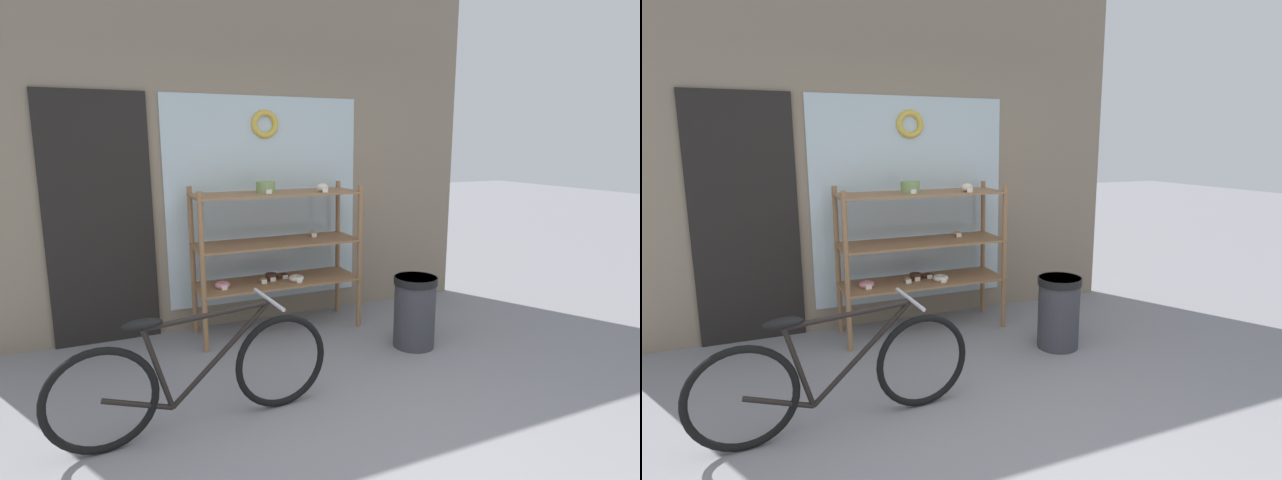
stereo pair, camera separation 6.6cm
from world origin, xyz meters
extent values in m
plane|color=gray|center=(0.00, 0.00, 0.00)|extent=(30.00, 30.00, 0.00)
cube|color=gray|center=(0.00, 2.57, 1.77)|extent=(4.68, 0.08, 3.53)
cube|color=silver|center=(0.20, 2.52, 1.15)|extent=(1.83, 0.02, 1.90)
cube|color=black|center=(-1.24, 2.51, 1.05)|extent=(0.84, 0.03, 2.10)
torus|color=gold|center=(0.20, 2.50, 1.85)|extent=(0.26, 0.06, 0.26)
cylinder|color=#8E6642|center=(-0.52, 1.95, 0.66)|extent=(0.04, 0.04, 1.32)
cylinder|color=#8E6642|center=(0.90, 1.95, 0.66)|extent=(0.04, 0.04, 1.32)
cylinder|color=#8E6642|center=(-0.52, 2.41, 0.66)|extent=(0.04, 0.04, 1.32)
cylinder|color=#8E6642|center=(0.90, 2.41, 0.66)|extent=(0.04, 0.04, 1.32)
cube|color=#8E6642|center=(0.19, 2.18, 0.46)|extent=(1.46, 0.50, 0.02)
cube|color=#8E6642|center=(0.19, 2.18, 0.82)|extent=(1.46, 0.50, 0.02)
cube|color=#8E6642|center=(0.19, 2.18, 1.25)|extent=(1.46, 0.50, 0.02)
torus|color=#4C2D1E|center=(0.26, 2.26, 0.48)|extent=(0.12, 0.12, 0.03)
cube|color=white|center=(0.26, 2.19, 0.48)|extent=(0.05, 0.00, 0.04)
torus|color=pink|center=(-0.32, 2.15, 0.49)|extent=(0.13, 0.13, 0.05)
cube|color=white|center=(-0.32, 2.08, 0.48)|extent=(0.05, 0.00, 0.04)
cylinder|color=#7A995B|center=(0.09, 2.19, 1.31)|extent=(0.17, 0.17, 0.10)
cube|color=white|center=(0.09, 2.10, 1.28)|extent=(0.05, 0.00, 0.04)
cylinder|color=#422619|center=(0.14, 2.22, 0.50)|extent=(0.11, 0.11, 0.06)
cube|color=white|center=(0.14, 2.16, 0.48)|extent=(0.05, 0.00, 0.04)
torus|color=beige|center=(0.34, 2.10, 0.49)|extent=(0.14, 0.14, 0.05)
cube|color=white|center=(0.34, 2.02, 0.48)|extent=(0.05, 0.00, 0.04)
ellipsoid|color=#AD7F4C|center=(0.57, 2.27, 0.85)|extent=(0.07, 0.06, 0.05)
cube|color=white|center=(0.57, 2.23, 0.84)|extent=(0.05, 0.00, 0.04)
ellipsoid|color=beige|center=(0.58, 2.07, 1.30)|extent=(0.11, 0.09, 0.07)
cube|color=white|center=(0.58, 2.00, 1.28)|extent=(0.05, 0.00, 0.04)
ellipsoid|color=brown|center=(0.04, 2.17, 0.49)|extent=(0.07, 0.06, 0.05)
cube|color=white|center=(0.04, 2.12, 0.48)|extent=(0.05, 0.00, 0.04)
torus|color=black|center=(-1.31, 0.82, 0.31)|extent=(0.62, 0.09, 0.62)
torus|color=black|center=(-0.24, 0.90, 0.31)|extent=(0.62, 0.09, 0.62)
cylinder|color=black|center=(-0.63, 0.87, 0.44)|extent=(0.64, 0.08, 0.57)
cylinder|color=black|center=(-0.69, 0.87, 0.70)|extent=(0.75, 0.08, 0.07)
cylinder|color=black|center=(-1.00, 0.84, 0.42)|extent=(0.17, 0.04, 0.52)
cylinder|color=black|center=(-1.12, 0.84, 0.24)|extent=(0.39, 0.06, 0.17)
ellipsoid|color=black|center=(-1.07, 0.84, 0.71)|extent=(0.23, 0.11, 0.06)
cylinder|color=#B2B2B7|center=(-0.32, 0.89, 0.74)|extent=(0.06, 0.46, 0.02)
cylinder|color=#38383D|center=(1.10, 1.36, 0.30)|extent=(0.34, 0.34, 0.60)
cylinder|color=black|center=(1.10, 1.36, 0.57)|extent=(0.36, 0.36, 0.06)
camera|label=1|loc=(-1.23, -1.94, 1.70)|focal=28.00mm
camera|label=2|loc=(-1.17, -1.96, 1.70)|focal=28.00mm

